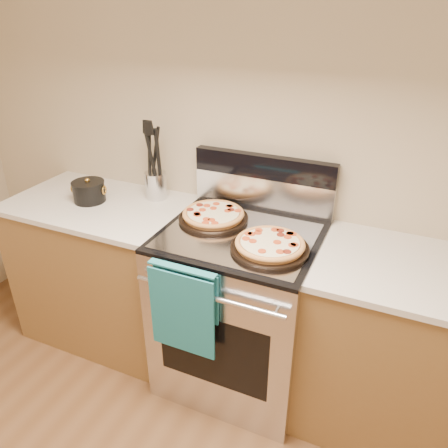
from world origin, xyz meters
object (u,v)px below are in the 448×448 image
at_px(saucepan, 89,192).
at_px(utensil_crock, 156,185).
at_px(range_body, 239,311).
at_px(pepperoni_pizza_back, 213,215).
at_px(pepperoni_pizza_front, 270,245).

bearing_deg(saucepan, utensil_crock, 31.11).
height_order(range_body, pepperoni_pizza_back, pepperoni_pizza_back).
distance_m(range_body, utensil_crock, 0.84).
distance_m(range_body, saucepan, 1.07).
bearing_deg(pepperoni_pizza_back, utensil_crock, 160.77).
bearing_deg(range_body, saucepan, 178.36).
height_order(range_body, pepperoni_pizza_front, pepperoni_pizza_front).
distance_m(range_body, pepperoni_pizza_front, 0.54).
bearing_deg(pepperoni_pizza_back, pepperoni_pizza_front, -25.32).
bearing_deg(pepperoni_pizza_front, utensil_crock, 157.94).
relative_size(pepperoni_pizza_back, saucepan, 2.00).
bearing_deg(saucepan, pepperoni_pizza_front, -6.51).
height_order(pepperoni_pizza_back, saucepan, saucepan).
relative_size(utensil_crock, saucepan, 0.87).
xyz_separation_m(range_body, pepperoni_pizza_front, (0.18, -0.10, 0.50)).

